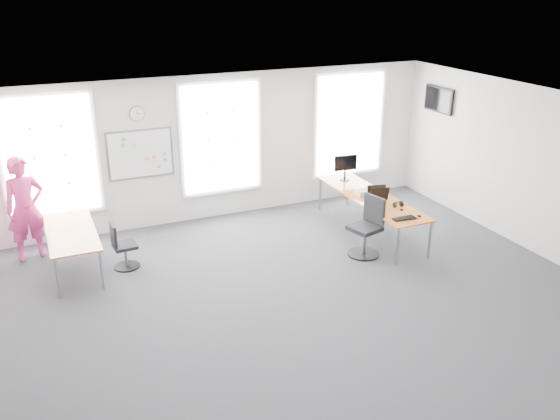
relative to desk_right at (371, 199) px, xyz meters
name	(u,v)px	position (x,y,z in m)	size (l,w,h in m)	color
floor	(287,305)	(-2.70, -1.97, -0.70)	(10.00, 10.00, 0.00)	#25252A
ceiling	(288,115)	(-2.70, -1.97, 2.30)	(10.00, 10.00, 0.00)	white
wall_back	(207,149)	(-2.70, 2.03, 0.80)	(10.00, 10.00, 0.00)	silver
wall_front	(472,371)	(-2.70, -5.97, 0.80)	(10.00, 10.00, 0.00)	silver
wall_right	(543,174)	(2.30, -1.97, 0.80)	(10.00, 10.00, 0.00)	silver
window_left	(50,156)	(-5.70, 2.00, 1.00)	(1.60, 0.06, 2.20)	white
window_mid	(221,138)	(-2.40, 2.00, 1.00)	(1.60, 0.06, 2.20)	white
window_right	(349,124)	(0.60, 2.00, 1.00)	(1.60, 0.06, 2.20)	white
desk_right	(371,199)	(0.00, 0.00, 0.00)	(0.82, 3.07, 0.75)	#B7672D
desk_left	(71,234)	(-5.58, 0.63, -0.03)	(0.80, 2.00, 0.73)	#B7672D
chair_right	(367,230)	(-0.60, -0.87, -0.21)	(0.61, 0.61, 1.10)	black
chair_left	(122,248)	(-4.80, 0.36, -0.32)	(0.45, 0.45, 0.85)	black
person	(25,208)	(-6.24, 1.48, 0.25)	(0.69, 0.45, 1.89)	#D6307A
whiteboard	(141,154)	(-4.05, 2.00, 0.85)	(1.20, 0.03, 0.90)	white
wall_clock	(137,114)	(-4.05, 2.00, 1.65)	(0.30, 0.30, 0.04)	gray
tv	(439,99)	(2.25, 1.03, 1.60)	(0.06, 0.90, 0.55)	black
keyboard	(404,219)	(-0.07, -1.24, 0.06)	(0.43, 0.15, 0.02)	black
mouse	(419,216)	(0.23, -1.26, 0.07)	(0.06, 0.10, 0.04)	black
lens_cap	(402,210)	(0.13, -0.86, 0.05)	(0.07, 0.07, 0.01)	black
headphones	(398,204)	(0.16, -0.70, 0.10)	(0.19, 0.10, 0.11)	black
laptop_sleeve	(378,193)	(0.00, -0.24, 0.19)	(0.38, 0.29, 0.30)	black
paper_stack	(363,192)	(-0.09, 0.14, 0.10)	(0.29, 0.22, 0.10)	beige
monitor	(345,165)	(0.02, 1.07, 0.38)	(0.50, 0.20, 0.55)	black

